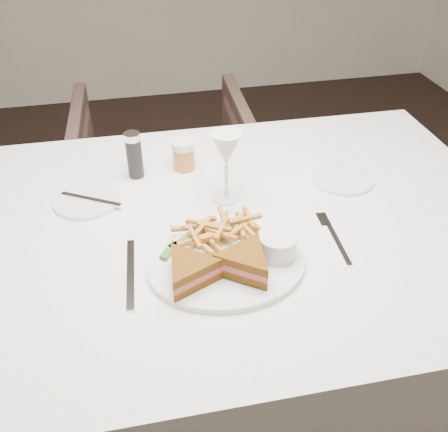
% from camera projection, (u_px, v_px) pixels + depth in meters
% --- Properties ---
extents(ground, '(5.00, 5.00, 0.00)m').
position_uv_depth(ground, '(106.00, 423.00, 1.55)').
color(ground, black).
rests_on(ground, ground).
extents(table, '(1.42, 0.96, 0.75)m').
position_uv_depth(table, '(220.00, 329.00, 1.37)').
color(table, white).
rests_on(table, ground).
extents(chair_far, '(0.72, 0.68, 0.71)m').
position_uv_depth(chair_far, '(165.00, 170.00, 2.07)').
color(chair_far, '#4B352E').
rests_on(chair_far, ground).
extents(table_setting, '(0.80, 0.58, 0.18)m').
position_uv_depth(table_setting, '(220.00, 225.00, 1.07)').
color(table_setting, white).
rests_on(table_setting, table).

